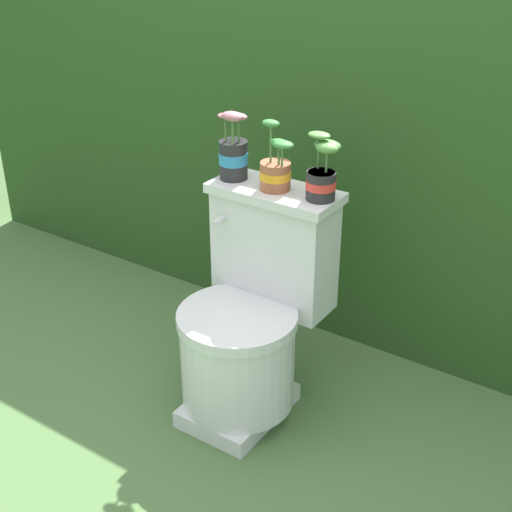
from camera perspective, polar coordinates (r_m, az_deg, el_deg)
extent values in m
plane|color=#4C703D|center=(2.48, -1.59, -11.48)|extent=(12.00, 12.00, 0.00)
cube|color=#284C1E|center=(2.87, 8.89, 8.49)|extent=(3.66, 0.72, 1.28)
cube|color=silver|center=(2.42, -1.42, -11.84)|extent=(0.27, 0.36, 0.06)
cylinder|color=silver|center=(2.31, -1.47, -8.45)|extent=(0.36, 0.36, 0.29)
cylinder|color=silver|center=(2.22, -1.52, -5.01)|extent=(0.38, 0.38, 0.04)
cube|color=silver|center=(2.29, 1.46, 0.45)|extent=(0.39, 0.16, 0.37)
cube|color=silver|center=(2.21, 1.52, 5.09)|extent=(0.41, 0.19, 0.03)
cylinder|color=silver|center=(2.23, -2.99, 2.82)|extent=(0.02, 0.05, 0.02)
cylinder|color=#262628|center=(2.26, -1.82, 7.70)|extent=(0.09, 0.09, 0.12)
cylinder|color=#2D84BC|center=(2.26, -1.83, 7.84)|extent=(0.09, 0.09, 0.04)
cylinder|color=#332319|center=(2.24, -1.84, 9.03)|extent=(0.08, 0.08, 0.01)
cylinder|color=#4C753D|center=(2.22, -2.44, 10.07)|extent=(0.01, 0.01, 0.08)
ellipsoid|color=#B26B75|center=(2.21, -2.46, 11.13)|extent=(0.05, 0.04, 0.02)
cylinder|color=#4C753D|center=(2.19, -1.88, 9.88)|extent=(0.01, 0.01, 0.08)
ellipsoid|color=#B26B75|center=(2.18, -1.90, 11.11)|extent=(0.07, 0.05, 0.03)
cylinder|color=#4C753D|center=(2.22, -1.39, 10.01)|extent=(0.01, 0.01, 0.08)
ellipsoid|color=#B26B75|center=(2.20, -1.41, 11.10)|extent=(0.06, 0.04, 0.02)
cylinder|color=#9E5638|center=(2.18, 1.55, 6.43)|extent=(0.09, 0.09, 0.09)
cylinder|color=orange|center=(2.18, 1.55, 6.53)|extent=(0.10, 0.10, 0.03)
cylinder|color=#332319|center=(2.17, 1.56, 7.34)|extent=(0.09, 0.09, 0.01)
cylinder|color=#4C753D|center=(2.13, 1.83, 8.12)|extent=(0.01, 0.01, 0.06)
ellipsoid|color=#387F38|center=(2.12, 1.85, 9.09)|extent=(0.06, 0.04, 0.02)
cylinder|color=#4C753D|center=(2.12, 2.10, 7.96)|extent=(0.01, 0.01, 0.06)
ellipsoid|color=#387F38|center=(2.11, 2.12, 8.92)|extent=(0.07, 0.05, 0.02)
cylinder|color=#4C753D|center=(2.15, 1.18, 8.95)|extent=(0.01, 0.01, 0.12)
ellipsoid|color=#387F38|center=(2.13, 1.20, 10.58)|extent=(0.06, 0.04, 0.02)
cylinder|color=#262628|center=(2.11, 5.21, 5.63)|extent=(0.09, 0.09, 0.09)
cylinder|color=red|center=(2.11, 5.21, 5.74)|extent=(0.09, 0.09, 0.03)
cylinder|color=#332319|center=(2.10, 5.25, 6.56)|extent=(0.08, 0.08, 0.01)
cylinder|color=#4C753D|center=(2.09, 5.66, 7.51)|extent=(0.01, 0.01, 0.06)
ellipsoid|color=#569342|center=(2.07, 5.71, 8.58)|extent=(0.07, 0.05, 0.03)
cylinder|color=#4C753D|center=(2.12, 5.70, 7.77)|extent=(0.01, 0.01, 0.06)
ellipsoid|color=#569342|center=(2.10, 5.75, 8.81)|extent=(0.08, 0.06, 0.03)
cylinder|color=#4C753D|center=(2.11, 5.02, 8.24)|extent=(0.01, 0.01, 0.10)
ellipsoid|color=#569342|center=(2.09, 5.08, 9.62)|extent=(0.07, 0.05, 0.02)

